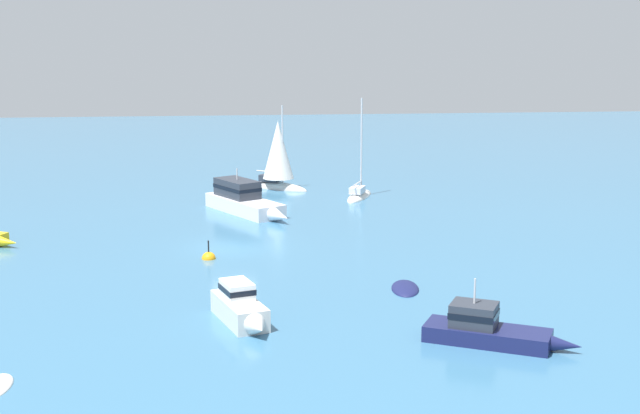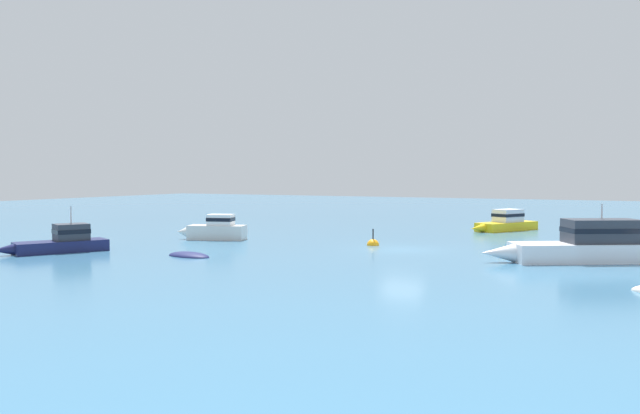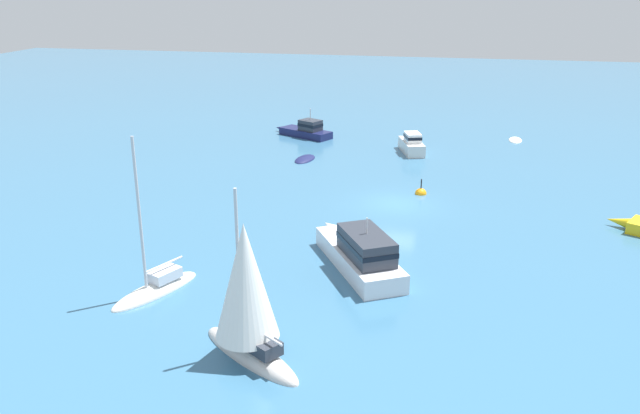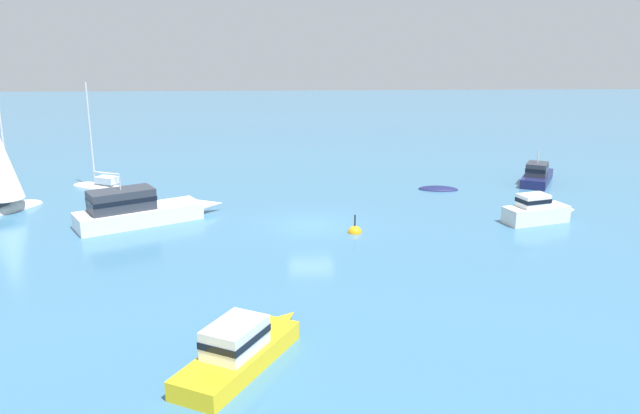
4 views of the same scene
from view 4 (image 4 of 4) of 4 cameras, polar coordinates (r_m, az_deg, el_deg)
The scene contains 9 objects.
ground_plane at distance 36.80m, azimuth -0.79°, elevation -1.65°, with size 160.00×160.00×0.00m, color teal.
powerboat at distance 49.32m, azimuth 18.57°, elevation 2.70°, with size 5.91×3.84×2.58m.
sloop at distance 43.39m, azimuth -26.30°, elevation 2.63°, with size 5.07×4.03×7.07m.
launch at distance 22.15m, azimuth -7.04°, elevation -12.23°, with size 6.49×4.21×1.65m.
powerboat_1 at distance 39.38m, azimuth 18.70°, elevation -0.31°, with size 2.54×4.81×1.69m.
tender at distance 45.65m, azimuth 10.35°, elevation 1.52°, with size 1.70×2.91×0.49m.
sailboat at distance 47.70m, azimuth -18.67°, elevation 1.73°, with size 3.12×4.90×7.72m.
motor_cruiser at distance 38.36m, azimuth -15.75°, elevation -0.21°, with size 5.69×8.29×2.90m.
channel_buoy at distance 35.63m, azimuth 3.08°, elevation -2.25°, with size 0.76×0.76×1.39m.
Camera 4 is at (-35.12, 1.03, 10.94)m, focal length 36.38 mm.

